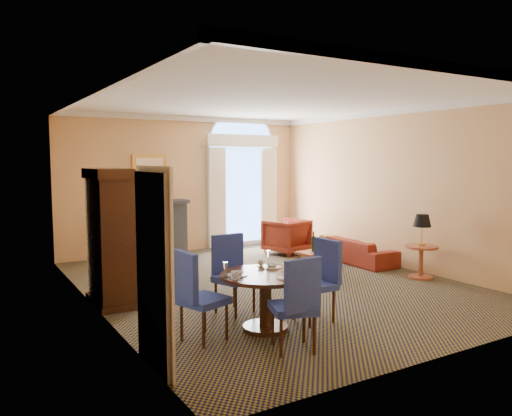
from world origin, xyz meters
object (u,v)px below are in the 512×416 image
coffee_table (318,252)px  side_table (422,239)px  sofa (359,251)px  armoire (111,239)px  dining_table (265,288)px  armchair (286,236)px

coffee_table → side_table: side_table is taller
sofa → side_table: 1.68m
armoire → coffee_table: size_ratio=2.36×
dining_table → side_table: (3.94, 0.91, 0.18)m
coffee_table → armoire: bearing=176.2°
armchair → side_table: (0.75, -3.29, 0.32)m
dining_table → sofa: size_ratio=0.66×
armoire → side_table: bearing=-13.4°
sofa → coffee_table: bearing=104.2°
sofa → armchair: size_ratio=2.01×
coffee_table → side_table: 1.91m
armchair → side_table: bearing=87.1°
armoire → sofa: size_ratio=1.16×
sofa → armchair: 1.82m
armoire → coffee_table: armoire is taller
armoire → dining_table: size_ratio=1.75×
sofa → side_table: size_ratio=1.53×
armoire → dining_table: (1.38, -2.18, -0.45)m
coffee_table → dining_table: bearing=-143.9°
sofa → dining_table: bearing=124.7°
dining_table → side_table: size_ratio=1.01×
dining_table → coffee_table: bearing=40.7°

